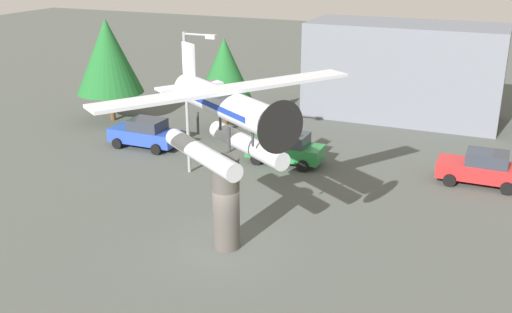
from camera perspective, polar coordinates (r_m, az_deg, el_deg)
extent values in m
plane|color=#4C514C|center=(24.52, -2.81, -8.56)|extent=(140.00, 140.00, 0.00)
cylinder|color=#4C4742|center=(23.67, -2.89, -4.46)|extent=(1.10, 1.10, 3.85)
cylinder|color=silver|center=(22.37, -5.20, 0.29)|extent=(4.38, 3.24, 0.70)
cylinder|color=#333338|center=(21.35, -2.57, 1.65)|extent=(0.14, 0.14, 0.90)
cylinder|color=#333338|center=(23.36, -5.57, 3.19)|extent=(0.14, 0.14, 0.90)
cylinder|color=silver|center=(23.31, -0.86, 1.18)|extent=(4.38, 3.24, 0.70)
cylinder|color=#333338|center=(21.84, -0.31, 2.10)|extent=(0.14, 0.14, 0.90)
cylinder|color=#333338|center=(23.81, -3.43, 3.57)|extent=(0.14, 0.14, 0.90)
cylinder|color=silver|center=(22.30, -3.07, 5.12)|extent=(5.77, 4.35, 1.10)
cube|color=#193399|center=(22.13, -2.81, 5.01)|extent=(4.24, 3.36, 0.20)
cone|color=#262628|center=(19.65, 1.69, 3.09)|extent=(1.07, 1.12, 0.88)
cylinder|color=black|center=(19.34, 2.36, 2.81)|extent=(1.03, 1.52, 1.80)
cube|color=silver|center=(21.82, -2.57, 6.44)|extent=(6.68, 9.26, 0.12)
cube|color=silver|center=(24.68, -6.36, 6.71)|extent=(2.14, 2.72, 0.10)
cube|color=silver|center=(24.45, -6.45, 9.22)|extent=(0.82, 0.60, 1.30)
cube|color=#2847B7|center=(36.30, -10.59, 1.98)|extent=(4.20, 1.70, 0.80)
cube|color=#2D333D|center=(35.96, -10.33, 3.03)|extent=(2.00, 1.56, 0.64)
cylinder|color=black|center=(37.86, -11.51, 2.03)|extent=(0.64, 0.22, 0.64)
cylinder|color=black|center=(36.48, -13.10, 1.22)|extent=(0.64, 0.22, 0.64)
cylinder|color=black|center=(36.44, -8.01, 1.54)|extent=(0.64, 0.22, 0.64)
cylinder|color=black|center=(35.00, -9.52, 0.68)|extent=(0.64, 0.22, 0.64)
cube|color=#237A38|center=(33.13, 2.78, 0.56)|extent=(4.20, 1.70, 0.80)
cube|color=#2D333D|center=(32.82, 3.21, 1.69)|extent=(2.00, 1.56, 0.64)
cylinder|color=black|center=(34.51, 1.21, 0.68)|extent=(0.64, 0.22, 0.64)
cylinder|color=black|center=(32.95, 0.02, -0.26)|extent=(0.64, 0.22, 0.64)
cylinder|color=black|center=(33.65, 5.47, 0.08)|extent=(0.64, 0.22, 0.64)
cylinder|color=black|center=(32.05, 4.46, -0.92)|extent=(0.64, 0.22, 0.64)
cube|color=red|center=(32.26, 20.60, -1.29)|extent=(4.20, 1.70, 0.80)
cube|color=#2D333D|center=(32.02, 21.20, -0.15)|extent=(2.00, 1.56, 0.64)
cylinder|color=black|center=(33.30, 18.32, -1.10)|extent=(0.64, 0.22, 0.64)
cylinder|color=black|center=(31.62, 17.98, -2.18)|extent=(0.64, 0.22, 0.64)
cylinder|color=black|center=(33.24, 22.93, -1.73)|extent=(0.64, 0.22, 0.64)
cylinder|color=black|center=(31.55, 22.83, -2.85)|extent=(0.64, 0.22, 0.64)
cylinder|color=gray|center=(31.11, -6.60, 4.94)|extent=(0.18, 0.18, 7.43)
cylinder|color=gray|center=(30.00, -5.53, 11.48)|extent=(1.60, 0.12, 0.12)
cube|color=silver|center=(29.68, -4.31, 11.33)|extent=(0.50, 0.28, 0.20)
cube|color=slate|center=(42.69, 13.90, 7.92)|extent=(12.98, 5.69, 6.48)
cylinder|color=brown|center=(42.30, -13.56, 4.69)|extent=(0.36, 0.36, 1.96)
cone|color=#1E6028|center=(41.56, -13.94, 9.29)|extent=(4.47, 4.47, 4.97)
cylinder|color=brown|center=(38.67, -2.93, 3.74)|extent=(0.36, 0.36, 1.86)
cone|color=#1E6028|center=(37.94, -3.01, 8.12)|extent=(3.76, 3.76, 4.18)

